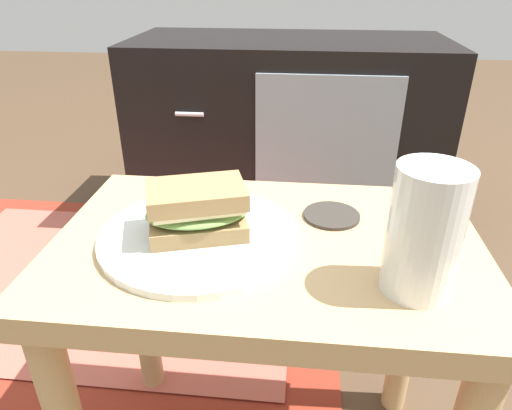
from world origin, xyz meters
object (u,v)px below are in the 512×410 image
(plate, at_px, (199,235))
(coaster, at_px, (332,215))
(tv_cabinet, at_px, (287,131))
(sandwich_front, at_px, (197,210))
(beer_glass, at_px, (424,235))

(plate, height_order, coaster, plate)
(tv_cabinet, height_order, sandwich_front, tv_cabinet)
(tv_cabinet, xyz_separation_m, coaster, (0.10, -0.88, 0.17))
(beer_glass, xyz_separation_m, coaster, (-0.08, 0.15, -0.07))
(tv_cabinet, relative_size, beer_glass, 6.60)
(coaster, bearing_deg, plate, -156.41)
(coaster, bearing_deg, tv_cabinet, 96.38)
(plate, bearing_deg, coaster, 23.59)
(tv_cabinet, xyz_separation_m, beer_glass, (0.18, -1.03, 0.24))
(sandwich_front, bearing_deg, beer_glass, -16.45)
(tv_cabinet, bearing_deg, coaster, -83.62)
(tv_cabinet, relative_size, sandwich_front, 6.38)
(sandwich_front, distance_m, beer_glass, 0.27)
(plate, distance_m, beer_glass, 0.28)
(beer_glass, bearing_deg, plate, 163.55)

